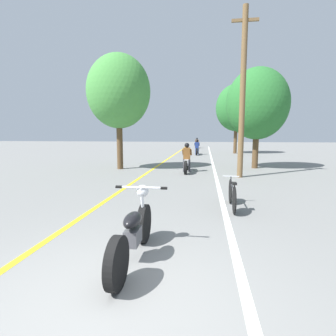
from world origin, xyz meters
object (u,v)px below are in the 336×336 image
at_px(motorcycle_rider_lead, 187,161).
at_px(bicycle_parked, 232,195).
at_px(motorcycle_foreground, 134,232).
at_px(roadside_tree_left, 119,92).
at_px(motorcycle_rider_far, 197,144).
at_px(motorcycle_rider_mid, 197,149).
at_px(utility_pole, 243,92).
at_px(roadside_tree_right_near, 257,104).
at_px(roadside_tree_right_far, 236,108).

relative_size(motorcycle_rider_lead, bicycle_parked, 1.31).
bearing_deg(motorcycle_foreground, roadside_tree_left, 109.41).
bearing_deg(motorcycle_rider_far, motorcycle_rider_mid, -88.21).
distance_m(utility_pole, motorcycle_rider_far, 24.07).
bearing_deg(motorcycle_rider_mid, roadside_tree_right_near, -68.82).
distance_m(motorcycle_rider_mid, motorcycle_rider_far, 11.35).
bearing_deg(motorcycle_foreground, roadside_tree_right_far, 80.06).
distance_m(roadside_tree_right_near, motorcycle_rider_mid, 10.18).
xyz_separation_m(utility_pole, motorcycle_rider_mid, (-2.28, 12.38, -3.13)).
height_order(utility_pole, bicycle_parked, utility_pole).
xyz_separation_m(motorcycle_rider_lead, motorcycle_rider_far, (-0.20, 22.47, -0.02)).
relative_size(roadside_tree_right_far, motorcycle_rider_far, 3.13).
height_order(motorcycle_rider_lead, bicycle_parked, motorcycle_rider_lead).
distance_m(motorcycle_rider_lead, bicycle_parked, 6.49).
relative_size(motorcycle_foreground, motorcycle_rider_far, 1.01).
distance_m(motorcycle_foreground, motorcycle_rider_lead, 9.35).
bearing_deg(motorcycle_rider_far, roadside_tree_left, -99.10).
xyz_separation_m(roadside_tree_right_far, motorcycle_rider_mid, (-3.65, -2.13, -3.85)).
relative_size(roadside_tree_right_near, roadside_tree_right_far, 0.82).
bearing_deg(utility_pole, roadside_tree_right_far, 84.61).
relative_size(utility_pole, motorcycle_rider_mid, 3.24).
relative_size(roadside_tree_left, bicycle_parked, 3.65).
xyz_separation_m(utility_pole, motorcycle_foreground, (-2.59, -8.09, -3.23)).
relative_size(roadside_tree_left, motorcycle_rider_lead, 2.79).
relative_size(motorcycle_rider_mid, motorcycle_rider_far, 1.04).
height_order(roadside_tree_right_near, motorcycle_rider_far, roadside_tree_right_near).
bearing_deg(roadside_tree_right_far, motorcycle_foreground, -99.94).
bearing_deg(roadside_tree_right_far, motorcycle_rider_mid, -149.76).
relative_size(utility_pole, roadside_tree_right_near, 1.31).
relative_size(roadside_tree_right_far, motorcycle_foreground, 3.12).
height_order(roadside_tree_right_far, motorcycle_foreground, roadside_tree_right_far).
xyz_separation_m(roadside_tree_right_near, bicycle_parked, (-2.06, -8.33, -3.16)).
relative_size(utility_pole, motorcycle_rider_far, 3.38).
xyz_separation_m(roadside_tree_right_far, motorcycle_foreground, (-3.96, -22.60, -3.95)).
bearing_deg(utility_pole, roadside_tree_left, 162.46).
height_order(roadside_tree_right_near, motorcycle_rider_mid, roadside_tree_right_near).
bearing_deg(roadside_tree_right_far, roadside_tree_left, -120.80).
bearing_deg(motorcycle_foreground, utility_pole, 72.25).
bearing_deg(bicycle_parked, motorcycle_rider_mid, 94.77).
relative_size(roadside_tree_left, motorcycle_rider_mid, 2.75).
distance_m(roadside_tree_left, motorcycle_rider_mid, 11.69).
distance_m(motorcycle_rider_far, bicycle_parked, 28.80).
height_order(utility_pole, roadside_tree_right_near, utility_pole).
height_order(roadside_tree_left, motorcycle_rider_mid, roadside_tree_left).
distance_m(utility_pole, roadside_tree_right_far, 14.59).
relative_size(roadside_tree_right_near, motorcycle_rider_mid, 2.48).
bearing_deg(roadside_tree_left, bicycle_parked, -52.74).
xyz_separation_m(roadside_tree_right_far, motorcycle_rider_far, (-4.00, 9.22, -3.85)).
height_order(roadside_tree_right_far, motorcycle_rider_far, roadside_tree_right_far).
height_order(roadside_tree_right_near, roadside_tree_right_far, roadside_tree_right_far).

